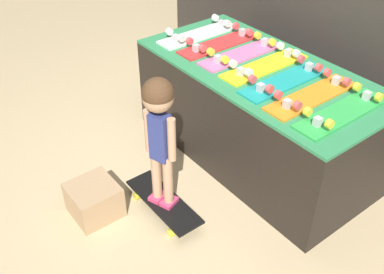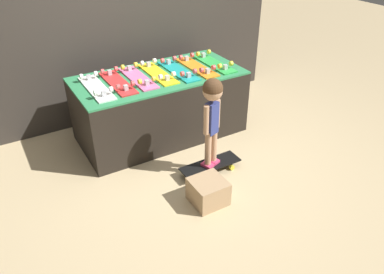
% 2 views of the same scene
% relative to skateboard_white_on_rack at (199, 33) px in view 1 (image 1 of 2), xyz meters
% --- Properties ---
extents(ground_plane, '(16.00, 16.00, 0.00)m').
position_rel_skateboard_white_on_rack_xyz_m(ground_plane, '(0.68, -0.59, -0.74)').
color(ground_plane, tan).
extents(display_rack, '(1.79, 0.86, 0.72)m').
position_rel_skateboard_white_on_rack_xyz_m(display_rack, '(0.68, 0.01, -0.38)').
color(display_rack, black).
rests_on(display_rack, ground_plane).
extents(skateboard_white_on_rack, '(0.18, 0.68, 0.09)m').
position_rel_skateboard_white_on_rack_xyz_m(skateboard_white_on_rack, '(0.00, 0.00, 0.00)').
color(skateboard_white_on_rack, white).
rests_on(skateboard_white_on_rack, display_rack).
extents(skateboard_red_on_rack, '(0.18, 0.68, 0.09)m').
position_rel_skateboard_white_on_rack_xyz_m(skateboard_red_on_rack, '(0.23, 0.02, 0.00)').
color(skateboard_red_on_rack, red).
rests_on(skateboard_red_on_rack, display_rack).
extents(skateboard_pink_on_rack, '(0.18, 0.68, 0.09)m').
position_rel_skateboard_white_on_rack_xyz_m(skateboard_pink_on_rack, '(0.45, 0.03, 0.00)').
color(skateboard_pink_on_rack, pink).
rests_on(skateboard_pink_on_rack, display_rack).
extents(skateboard_yellow_on_rack, '(0.18, 0.68, 0.09)m').
position_rel_skateboard_white_on_rack_xyz_m(skateboard_yellow_on_rack, '(0.68, 0.03, 0.00)').
color(skateboard_yellow_on_rack, yellow).
rests_on(skateboard_yellow_on_rack, display_rack).
extents(skateboard_teal_on_rack, '(0.18, 0.68, 0.09)m').
position_rel_skateboard_white_on_rack_xyz_m(skateboard_teal_on_rack, '(0.91, -0.01, 0.00)').
color(skateboard_teal_on_rack, teal).
rests_on(skateboard_teal_on_rack, display_rack).
extents(skateboard_orange_on_rack, '(0.18, 0.68, 0.09)m').
position_rel_skateboard_white_on_rack_xyz_m(skateboard_orange_on_rack, '(1.13, -0.02, 0.00)').
color(skateboard_orange_on_rack, orange).
rests_on(skateboard_orange_on_rack, display_rack).
extents(skateboard_green_on_rack, '(0.18, 0.68, 0.09)m').
position_rel_skateboard_white_on_rack_xyz_m(skateboard_green_on_rack, '(1.36, -0.02, 0.00)').
color(skateboard_green_on_rack, green).
rests_on(skateboard_green_on_rack, display_rack).
extents(skateboard_on_floor, '(0.61, 0.20, 0.09)m').
position_rel_skateboard_white_on_rack_xyz_m(skateboard_on_floor, '(0.77, -0.89, -0.67)').
color(skateboard_on_floor, black).
rests_on(skateboard_on_floor, ground_plane).
extents(child, '(0.21, 0.18, 0.90)m').
position_rel_skateboard_white_on_rack_xyz_m(child, '(0.77, -0.89, -0.02)').
color(child, '#E03D6B').
rests_on(child, skateboard_on_floor).
extents(storage_box, '(0.30, 0.29, 0.22)m').
position_rel_skateboard_white_on_rack_xyz_m(storage_box, '(0.51, -1.25, -0.63)').
color(storage_box, tan).
rests_on(storage_box, ground_plane).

